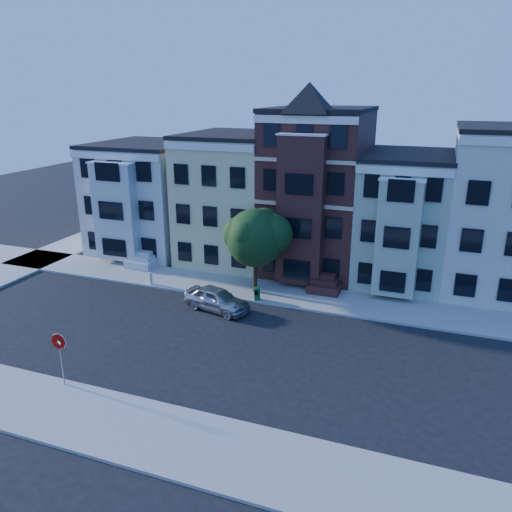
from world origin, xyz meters
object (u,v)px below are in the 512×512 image
at_px(fire_hydrant, 151,279).
at_px(newspaper_box, 257,294).
at_px(street_tree, 255,242).
at_px(stop_sign, 61,356).
at_px(parked_car, 217,299).

bearing_deg(fire_hydrant, newspaper_box, 0.00).
bearing_deg(street_tree, stop_sign, -108.04).
relative_size(newspaper_box, stop_sign, 0.28).
relative_size(newspaper_box, fire_hydrant, 1.18).
height_order(street_tree, stop_sign, street_tree).
height_order(street_tree, fire_hydrant, street_tree).
xyz_separation_m(parked_car, fire_hydrant, (-6.20, 2.12, -0.25)).
relative_size(street_tree, stop_sign, 2.37).
distance_m(parked_car, fire_hydrant, 6.55).
distance_m(street_tree, stop_sign, 14.83).
bearing_deg(newspaper_box, street_tree, 91.80).
bearing_deg(street_tree, parked_car, -111.68).
distance_m(street_tree, parked_car, 4.75).
xyz_separation_m(street_tree, newspaper_box, (0.62, -1.30, -3.20)).
height_order(newspaper_box, fire_hydrant, newspaper_box).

